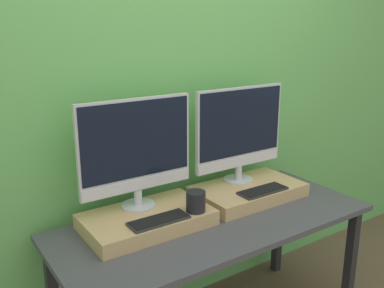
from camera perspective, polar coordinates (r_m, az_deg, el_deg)
name	(u,v)px	position (r m, az deg, el deg)	size (l,w,h in m)	color
wall_back	(171,92)	(2.36, -2.88, 6.93)	(8.00, 0.04, 2.60)	#66B75B
workbench	(215,232)	(2.24, 3.04, -11.64)	(1.64, 0.69, 0.71)	#47474C
wooden_riser_left	(147,220)	(2.12, -6.03, -9.98)	(0.61, 0.37, 0.07)	tan
monitor_left	(136,149)	(2.07, -7.42, -0.66)	(0.59, 0.17, 0.55)	silver
keyboard_left	(159,220)	(2.01, -4.44, -10.10)	(0.29, 0.11, 0.01)	#2D2D2D
mug	(196,201)	(2.09, 0.50, -7.66)	(0.10, 0.10, 0.10)	black
wooden_riser_right	(248,191)	(2.46, 7.46, -6.27)	(0.61, 0.37, 0.07)	tan
monitor_right	(240,131)	(2.42, 6.40, 1.78)	(0.59, 0.17, 0.55)	silver
keyboard_right	(263,191)	(2.37, 9.41, -6.14)	(0.29, 0.11, 0.01)	#2D2D2D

